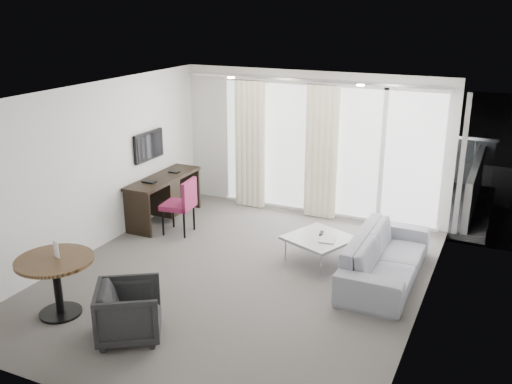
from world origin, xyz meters
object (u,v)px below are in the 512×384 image
at_px(desk_chair, 178,206).
at_px(sofa, 386,257).
at_px(desk, 164,199).
at_px(round_table, 58,287).
at_px(rattan_chair_a, 358,185).
at_px(tub_armchair, 129,312).
at_px(coffee_table, 319,249).
at_px(rattan_chair_b, 422,176).

height_order(desk_chair, sofa, desk_chair).
bearing_deg(desk_chair, desk, 136.76).
bearing_deg(desk_chair, round_table, -94.99).
bearing_deg(rattan_chair_a, desk_chair, -112.94).
bearing_deg(desk_chair, tub_armchair, -74.54).
xyz_separation_m(coffee_table, rattan_chair_b, (0.87, 3.86, 0.20)).
bearing_deg(desk, desk_chair, -36.65).
bearing_deg(rattan_chair_b, sofa, -106.64).
xyz_separation_m(desk, rattan_chair_b, (3.94, 3.38, -0.01)).
bearing_deg(rattan_chair_a, rattan_chair_b, 64.42).
distance_m(round_table, tub_armchair, 1.12).
height_order(desk, rattan_chair_b, desk).
bearing_deg(round_table, tub_armchair, -2.88).
distance_m(desk_chair, round_table, 2.91).
relative_size(tub_armchair, sofa, 0.33).
distance_m(desk, coffee_table, 3.11).
bearing_deg(rattan_chair_a, round_table, -93.90).
relative_size(round_table, rattan_chair_b, 1.22).
bearing_deg(desk, rattan_chair_b, 40.58).
bearing_deg(tub_armchair, rattan_chair_b, -50.62).
bearing_deg(tub_armchair, rattan_chair_a, -44.15).
xyz_separation_m(sofa, rattan_chair_a, (-1.20, 2.93, 0.06)).
bearing_deg(sofa, rattan_chair_b, 2.38).
xyz_separation_m(tub_armchair, rattan_chair_b, (2.19, 6.75, 0.06)).
distance_m(round_table, rattan_chair_b, 7.47).
bearing_deg(rattan_chair_b, desk, -158.44).
distance_m(sofa, rattan_chair_a, 3.17).
bearing_deg(desk_chair, sofa, -10.25).
bearing_deg(desk, rattan_chair_a, 38.28).
xyz_separation_m(round_table, rattan_chair_a, (2.28, 5.61, 0.01)).
height_order(desk, tub_armchair, desk).
relative_size(sofa, rattan_chair_a, 2.87).
xyz_separation_m(desk_chair, rattan_chair_a, (2.36, 2.70, -0.09)).
bearing_deg(coffee_table, rattan_chair_b, 77.23).
relative_size(tub_armchair, coffee_table, 0.85).
bearing_deg(desk, coffee_table, -8.88).
bearing_deg(round_table, rattan_chair_a, 67.94).
xyz_separation_m(coffee_table, sofa, (1.04, -0.16, 0.13)).
bearing_deg(round_table, coffee_table, 49.37).
xyz_separation_m(round_table, rattan_chair_b, (3.31, 6.70, 0.01)).
xyz_separation_m(desk_chair, tub_armchair, (1.20, -2.97, -0.14)).
height_order(coffee_table, sofa, sofa).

